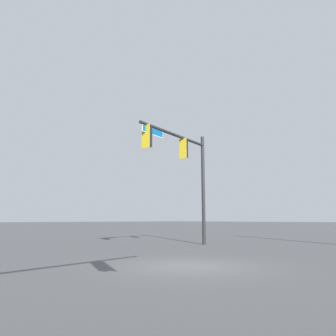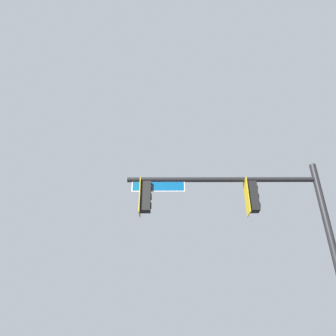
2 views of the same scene
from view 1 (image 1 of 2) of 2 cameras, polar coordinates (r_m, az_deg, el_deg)
ground_plane at (r=12.09m, az=3.67°, el=-16.71°), size 400.00×400.00×0.00m
signal_pole_near at (r=20.53m, az=2.87°, el=1.19°), size 6.74×1.61×7.31m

